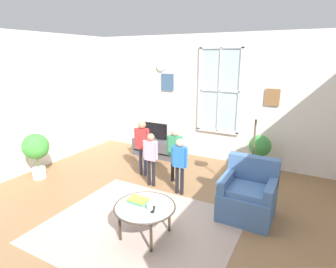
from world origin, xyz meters
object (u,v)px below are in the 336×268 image
(cup, at_px, (150,207))
(remote_near_books, at_px, (153,209))
(person_green_shirt, at_px, (175,149))
(armchair, at_px, (248,196))
(coffee_table, at_px, (145,208))
(book_stack, at_px, (138,200))
(person_blue_shirt, at_px, (180,160))
(potted_plant_corner, at_px, (36,149))
(television, at_px, (155,131))
(person_pink_shirt, at_px, (151,154))
(potted_plant_by_window, at_px, (260,149))
(tv_stand, at_px, (156,148))
(person_red_shirt, at_px, (142,142))
(floor_lamp, at_px, (256,120))

(cup, height_order, remote_near_books, cup)
(person_green_shirt, bearing_deg, armchair, -18.98)
(cup, bearing_deg, armchair, 51.33)
(coffee_table, distance_m, book_stack, 0.16)
(armchair, xyz_separation_m, coffee_table, (-1.09, -1.15, 0.09))
(person_blue_shirt, height_order, potted_plant_corner, person_blue_shirt)
(television, xyz_separation_m, coffee_table, (1.46, -2.73, -0.21))
(person_pink_shirt, xyz_separation_m, potted_plant_by_window, (1.64, 1.51, -0.11))
(person_green_shirt, distance_m, potted_plant_by_window, 1.77)
(potted_plant_corner, bearing_deg, potted_plant_by_window, 31.10)
(television, distance_m, person_pink_shirt, 1.60)
(tv_stand, distance_m, coffee_table, 3.11)
(armchair, height_order, person_green_shirt, person_green_shirt)
(book_stack, relative_size, cup, 2.70)
(person_blue_shirt, distance_m, potted_plant_by_window, 1.87)
(armchair, distance_m, coffee_table, 1.58)
(remote_near_books, xyz_separation_m, potted_plant_by_window, (0.78, 2.86, 0.07))
(person_blue_shirt, bearing_deg, remote_near_books, -78.80)
(person_blue_shirt, bearing_deg, person_green_shirt, 126.60)
(tv_stand, xyz_separation_m, cup, (1.58, -2.79, 0.28))
(coffee_table, bearing_deg, book_stack, 160.21)
(coffee_table, height_order, remote_near_books, remote_near_books)
(person_pink_shirt, bearing_deg, potted_plant_by_window, 42.59)
(person_green_shirt, bearing_deg, potted_plant_by_window, 41.30)
(cup, bearing_deg, potted_plant_by_window, 74.31)
(coffee_table, distance_m, person_green_shirt, 1.72)
(person_pink_shirt, height_order, potted_plant_corner, person_pink_shirt)
(armchair, xyz_separation_m, person_blue_shirt, (-1.20, 0.13, 0.31))
(remote_near_books, height_order, potted_plant_corner, potted_plant_corner)
(cup, height_order, person_green_shirt, person_green_shirt)
(person_blue_shirt, bearing_deg, person_pink_shirt, 176.27)
(coffee_table, height_order, person_green_shirt, person_green_shirt)
(book_stack, bearing_deg, person_red_shirt, 121.45)
(cup, distance_m, remote_near_books, 0.05)
(person_blue_shirt, relative_size, person_green_shirt, 0.95)
(television, distance_m, coffee_table, 3.11)
(cup, distance_m, person_red_shirt, 2.12)
(book_stack, bearing_deg, coffee_table, -19.79)
(person_blue_shirt, height_order, person_pink_shirt, same)
(person_red_shirt, bearing_deg, potted_plant_by_window, 29.93)
(potted_plant_corner, height_order, floor_lamp, floor_lamp)
(tv_stand, distance_m, armchair, 3.00)
(person_blue_shirt, bearing_deg, floor_lamp, 22.36)
(person_pink_shirt, bearing_deg, person_green_shirt, 47.45)
(coffee_table, relative_size, floor_lamp, 0.50)
(person_red_shirt, height_order, floor_lamp, floor_lamp)
(coffee_table, relative_size, person_green_shirt, 0.77)
(cup, relative_size, person_blue_shirt, 0.10)
(tv_stand, height_order, book_stack, book_stack)
(tv_stand, distance_m, remote_near_books, 3.21)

